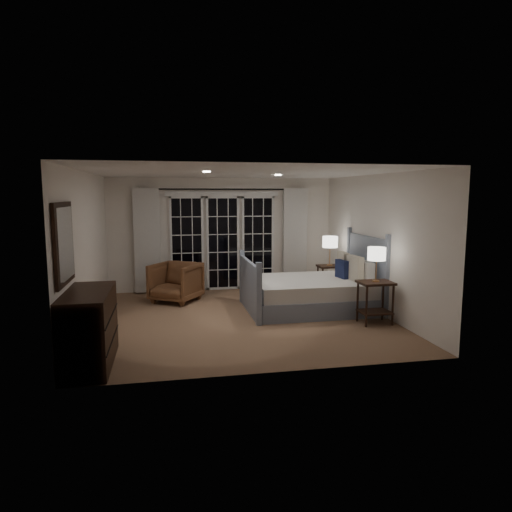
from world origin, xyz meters
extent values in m
plane|color=#886549|center=(0.00, 0.00, 0.00)|extent=(5.00, 5.00, 0.00)
plane|color=white|center=(0.00, 0.00, 2.50)|extent=(5.00, 5.00, 0.00)
cube|color=white|center=(-2.50, 0.00, 1.25)|extent=(0.02, 5.00, 2.50)
cube|color=white|center=(2.50, 0.00, 1.25)|extent=(0.02, 5.00, 2.50)
cube|color=white|center=(0.00, 2.50, 1.25)|extent=(5.00, 0.02, 2.50)
cube|color=white|center=(0.00, -2.50, 1.25)|extent=(5.00, 0.02, 2.50)
cube|color=black|center=(-0.80, 2.47, 1.05)|extent=(0.66, 0.02, 2.02)
cube|color=black|center=(0.00, 2.47, 1.05)|extent=(0.66, 0.02, 2.02)
cube|color=black|center=(0.80, 2.47, 1.05)|extent=(0.66, 0.02, 2.02)
cube|color=white|center=(0.00, 2.46, 2.15)|extent=(2.50, 0.04, 0.10)
cylinder|color=black|center=(0.00, 2.40, 2.25)|extent=(3.50, 0.03, 0.03)
cube|color=silver|center=(-1.65, 2.38, 1.15)|extent=(0.55, 0.10, 2.25)
cube|color=silver|center=(1.65, 2.38, 1.15)|extent=(0.55, 0.10, 2.25)
cylinder|color=white|center=(0.80, 0.60, 2.49)|extent=(0.12, 0.12, 0.01)
cylinder|color=white|center=(-0.60, -0.40, 2.49)|extent=(0.12, 0.12, 0.01)
cube|color=slate|center=(1.35, 0.34, 0.16)|extent=(2.14, 1.67, 0.31)
cube|color=silver|center=(1.35, 0.34, 0.44)|extent=(2.08, 1.61, 0.26)
cube|color=slate|center=(2.48, 0.34, 0.68)|extent=(0.06, 1.67, 1.36)
cube|color=slate|center=(0.22, 0.34, 0.47)|extent=(0.06, 1.67, 0.94)
cube|color=silver|center=(2.28, 0.02, 0.76)|extent=(0.14, 0.60, 0.36)
cube|color=silver|center=(2.28, 0.66, 0.76)|extent=(0.14, 0.60, 0.36)
cube|color=beige|center=(2.12, 0.06, 0.80)|extent=(0.16, 0.46, 0.45)
cube|color=beige|center=(2.12, 0.62, 0.80)|extent=(0.16, 0.46, 0.45)
cube|color=#161C3D|center=(1.98, 0.34, 0.75)|extent=(0.15, 0.35, 0.34)
cube|color=black|center=(2.13, -0.77, 0.69)|extent=(0.55, 0.44, 0.04)
cube|color=black|center=(2.13, -0.77, 0.20)|extent=(0.51, 0.40, 0.03)
cylinder|color=black|center=(1.90, -0.94, 0.34)|extent=(0.04, 0.04, 0.68)
cylinder|color=black|center=(2.36, -0.94, 0.34)|extent=(0.04, 0.04, 0.68)
cylinder|color=black|center=(1.90, -0.59, 0.34)|extent=(0.04, 0.04, 0.68)
cylinder|color=black|center=(2.36, -0.59, 0.34)|extent=(0.04, 0.04, 0.68)
cube|color=black|center=(2.16, 1.46, 0.62)|extent=(0.49, 0.39, 0.04)
cube|color=black|center=(2.16, 1.46, 0.18)|extent=(0.45, 0.35, 0.03)
cylinder|color=black|center=(1.95, 1.31, 0.30)|extent=(0.04, 0.04, 0.61)
cylinder|color=black|center=(2.36, 1.31, 0.30)|extent=(0.04, 0.04, 0.61)
cylinder|color=black|center=(1.95, 1.62, 0.30)|extent=(0.04, 0.04, 0.61)
cylinder|color=black|center=(2.36, 1.62, 0.30)|extent=(0.04, 0.04, 0.61)
cylinder|color=tan|center=(2.13, -0.77, 0.72)|extent=(0.12, 0.12, 0.02)
cylinder|color=tan|center=(2.13, -0.77, 0.90)|extent=(0.02, 0.02, 0.33)
cylinder|color=white|center=(2.13, -0.77, 1.17)|extent=(0.29, 0.29, 0.22)
cylinder|color=tan|center=(2.16, 1.46, 0.65)|extent=(0.12, 0.12, 0.02)
cylinder|color=tan|center=(2.16, 1.46, 0.84)|extent=(0.02, 0.02, 0.37)
cylinder|color=white|center=(2.16, 1.46, 1.14)|extent=(0.32, 0.32, 0.24)
imported|color=brown|center=(-1.08, 1.46, 0.39)|extent=(1.18, 1.18, 0.79)
cube|color=black|center=(-2.23, -1.80, 0.47)|extent=(0.56, 1.34, 0.95)
cube|color=black|center=(-1.95, -1.80, 0.31)|extent=(0.01, 1.32, 0.01)
cube|color=black|center=(-1.95, -1.80, 0.62)|extent=(0.01, 1.32, 0.01)
cube|color=black|center=(-2.47, -1.80, 1.55)|extent=(0.04, 0.85, 1.00)
cube|color=white|center=(-2.44, -1.80, 1.55)|extent=(0.01, 0.73, 0.88)
camera|label=1|loc=(-1.25, -7.64, 2.15)|focal=32.00mm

